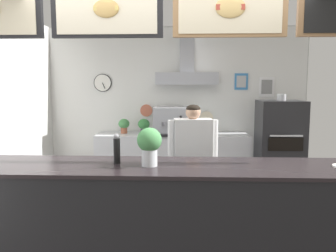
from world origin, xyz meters
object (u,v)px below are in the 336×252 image
object	(u,v)px
potted_basil	(144,125)
pepper_grinder	(117,149)
potted_sage	(124,125)
basil_vase	(149,145)
shop_worker	(193,162)
pizza_oven	(279,148)
potted_rosemary	(195,127)
espresso_machine	(171,121)

from	to	relation	value
potted_basil	pepper_grinder	world-z (taller)	pepper_grinder
potted_sage	basil_vase	world-z (taller)	basil_vase
shop_worker	pepper_grinder	xyz separation A→B (m)	(-0.69, -1.32, 0.41)
pizza_oven	potted_basil	bearing A→B (deg)	172.69
pepper_grinder	potted_sage	bearing A→B (deg)	98.49
potted_rosemary	basil_vase	distance (m)	2.99
potted_rosemary	potted_basil	xyz separation A→B (m)	(-0.85, -0.01, 0.03)
pizza_oven	pepper_grinder	bearing A→B (deg)	-128.94
pizza_oven	espresso_machine	bearing A→B (deg)	172.61
potted_basil	pizza_oven	bearing A→B (deg)	-7.31
shop_worker	potted_rosemary	distance (m)	1.57
potted_basil	basil_vase	xyz separation A→B (m)	(0.38, -2.94, 0.18)
potted_sage	potted_rosemary	world-z (taller)	potted_sage
potted_basil	basil_vase	world-z (taller)	basil_vase
potted_sage	potted_rosemary	bearing A→B (deg)	0.23
espresso_machine	potted_sage	size ratio (longest dim) A/B	2.29
espresso_machine	potted_basil	distance (m)	0.47
espresso_machine	pepper_grinder	world-z (taller)	espresso_machine
pizza_oven	pepper_grinder	distance (m)	3.36
potted_rosemary	basil_vase	bearing A→B (deg)	-99.12
potted_rosemary	basil_vase	world-z (taller)	basil_vase
potted_basil	basil_vase	size ratio (longest dim) A/B	0.77
potted_basil	basil_vase	bearing A→B (deg)	-82.64
potted_sage	potted_basil	xyz separation A→B (m)	(0.33, -0.00, -0.00)
pizza_oven	potted_sage	bearing A→B (deg)	173.60
espresso_machine	potted_basil	world-z (taller)	espresso_machine
shop_worker	potted_rosemary	xyz separation A→B (m)	(0.07, 1.55, 0.25)
shop_worker	basil_vase	xyz separation A→B (m)	(-0.40, -1.40, 0.46)
espresso_machine	pepper_grinder	bearing A→B (deg)	-97.37
potted_basil	basil_vase	distance (m)	2.97
pizza_oven	basil_vase	size ratio (longest dim) A/B	5.04
potted_sage	pepper_grinder	size ratio (longest dim) A/B	0.94
espresso_machine	pepper_grinder	size ratio (longest dim) A/B	2.16
potted_rosemary	pizza_oven	bearing A→B (deg)	-12.18
espresso_machine	pepper_grinder	distance (m)	2.83
shop_worker	potted_basil	size ratio (longest dim) A/B	6.18
shop_worker	potted_sage	distance (m)	1.93
basil_vase	espresso_machine	bearing A→B (deg)	88.48
potted_sage	espresso_machine	bearing A→B (deg)	-4.20
espresso_machine	potted_basil	size ratio (longest dim) A/B	2.29
pizza_oven	basil_vase	distance (m)	3.25
pizza_oven	shop_worker	distance (m)	1.89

